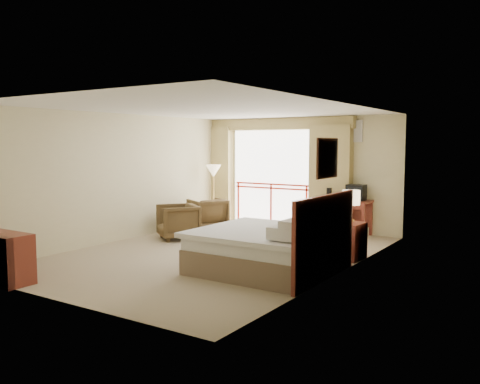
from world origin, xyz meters
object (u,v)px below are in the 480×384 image
Objects in this scene: armchair_far at (208,229)px; floor_lamp at (213,173)px; armchair_near at (178,239)px; side_table at (181,216)px; bed at (270,248)px; tv at (356,193)px; table_lamp at (351,198)px; nightstand at (349,241)px; desk at (344,207)px; wastebasket at (310,231)px.

floor_lamp is at bearing -124.92° from armchair_far.
side_table reaches higher than armchair_near.
bed is 3.38m from armchair_near.
bed is at bearing -86.54° from tv.
table_lamp reaches higher than tv.
bed is at bearing 80.65° from armchair_far.
table_lamp is 4.31m from side_table.
nightstand is 0.77m from table_lamp.
bed is 1.73× the size of desk.
bed is 3.23× the size of nightstand.
table_lamp is 1.78× the size of wastebasket.
desk reaches higher than wastebasket.
desk is 1.48× the size of armchair_near.
armchair_far is at bearing -157.74° from tv.
table_lamp is at bearing 39.95° from armchair_near.
side_table is (-3.48, 1.94, 0.02)m from bed.
table_lamp reaches higher than armchair_far.
side_table is at bearing -144.34° from desk.
bed reaches higher than wastebasket.
armchair_far is (-3.32, -1.10, -0.98)m from tv.
wastebasket is at bearing -114.92° from desk.
table_lamp is 0.37× the size of floor_lamp.
table_lamp is 0.67× the size of armchair_near.
table_lamp is 0.45× the size of desk.
desk is at bearing 141.08° from armchair_far.
nightstand is 4.21m from armchair_far.
armchair_far is at bearing -65.05° from floor_lamp.
side_table is at bearing 178.76° from nightstand.
armchair_far is (-4.04, 1.15, -0.33)m from nightstand.
nightstand is 1.66× the size of tv.
nightstand is 0.43× the size of floor_lamp.
armchair_near is at bearing -144.13° from wastebasket.
nightstand is 2.45m from tv.
wastebasket is (-1.48, 1.45, -0.94)m from table_lamp.
floor_lamp reaches higher than armchair_far.
desk is 3.10× the size of tv.
floor_lamp reaches higher than wastebasket.
desk is (-1.02, 2.31, 0.30)m from nightstand.
bed is at bearing -43.20° from floor_lamp.
tv reaches higher than side_table.
side_table is at bearing -157.95° from wastebasket.
armchair_near is (-3.83, -0.25, -1.09)m from table_lamp.
bed is at bearing -115.20° from table_lamp.
nightstand is at bearing 104.20° from armchair_far.
armchair_near is at bearing -133.49° from desk.
table_lamp is 2.27m from wastebasket.
armchair_near is (0.20, -1.35, 0.00)m from armchair_far.
nightstand is 4.25m from side_table.
floor_lamp is at bearing 94.53° from side_table.
bed is 2.58× the size of armchair_far.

